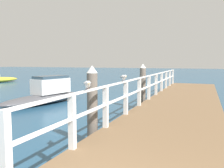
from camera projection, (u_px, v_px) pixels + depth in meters
pier_deck at (182, 107)px, 10.26m from camera, size 3.07×18.12×0.51m
pier_railing at (149, 85)px, 10.71m from camera, size 0.12×16.64×1.09m
dock_piling_near at (92, 105)px, 6.27m from camera, size 0.29×0.29×2.12m
dock_piling_far at (143, 86)px, 11.20m from camera, size 0.29×0.29×2.12m
seagull_foreground at (87, 84)px, 5.13m from camera, size 0.32×0.41×0.21m
seagull_background at (123, 77)px, 7.36m from camera, size 0.33×0.41×0.21m
boat_3 at (46, 94)px, 12.80m from camera, size 2.49×5.38×1.45m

